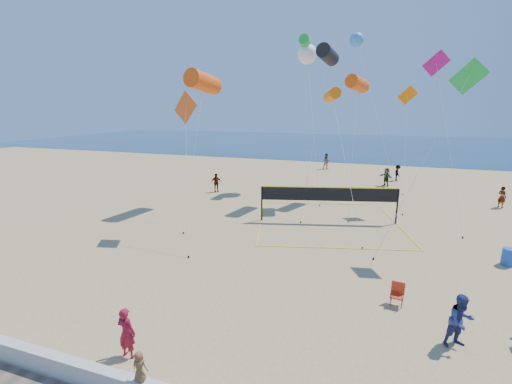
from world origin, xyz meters
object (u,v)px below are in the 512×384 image
(camp_chair, at_px, (397,293))
(trash_barrel, at_px, (508,257))
(woman, at_px, (126,333))
(volleyball_net, at_px, (329,198))

(camp_chair, xyz_separation_m, trash_barrel, (5.07, 5.18, -0.08))
(woman, xyz_separation_m, camp_chair, (7.62, 5.42, -0.30))
(volleyball_net, bearing_deg, camp_chair, -81.78)
(woman, relative_size, trash_barrel, 1.94)
(camp_chair, bearing_deg, woman, -136.59)
(woman, relative_size, volleyball_net, 0.15)
(camp_chair, relative_size, trash_barrel, 1.20)
(woman, height_order, camp_chair, woman)
(camp_chair, distance_m, volleyball_net, 9.47)
(woman, distance_m, camp_chair, 9.36)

